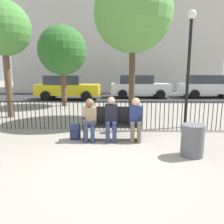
# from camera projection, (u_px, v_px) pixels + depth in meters

# --- Properties ---
(ground_plane) EXTENTS (80.00, 80.00, 0.00)m
(ground_plane) POSITION_uv_depth(u_px,v_px,m) (110.00, 168.00, 4.35)
(ground_plane) COLOR gray
(park_bench) EXTENTS (1.60, 0.45, 0.92)m
(park_bench) POSITION_uv_depth(u_px,v_px,m) (112.00, 122.00, 6.07)
(park_bench) COLOR black
(park_bench) RESTS_ON ground
(seated_person_0) EXTENTS (0.34, 0.39, 1.17)m
(seated_person_0) POSITION_uv_depth(u_px,v_px,m) (90.00, 117.00, 5.92)
(seated_person_0) COLOR navy
(seated_person_0) RESTS_ON ground
(seated_person_1) EXTENTS (0.34, 0.39, 1.22)m
(seated_person_1) POSITION_uv_depth(u_px,v_px,m) (111.00, 117.00, 5.91)
(seated_person_1) COLOR navy
(seated_person_1) RESTS_ON ground
(seated_person_2) EXTENTS (0.34, 0.39, 1.19)m
(seated_person_2) POSITION_uv_depth(u_px,v_px,m) (136.00, 117.00, 5.89)
(seated_person_2) COLOR brown
(seated_person_2) RESTS_ON ground
(backpack) EXTENTS (0.27, 0.22, 0.43)m
(backpack) POSITION_uv_depth(u_px,v_px,m) (75.00, 132.00, 6.14)
(backpack) COLOR navy
(backpack) RESTS_ON ground
(fence_railing) EXTENTS (9.01, 0.03, 0.95)m
(fence_railing) POSITION_uv_depth(u_px,v_px,m) (112.00, 113.00, 7.06)
(fence_railing) COLOR black
(fence_railing) RESTS_ON ground
(tree_0) EXTENTS (2.12, 2.12, 4.61)m
(tree_0) POSITION_uv_depth(u_px,v_px,m) (4.00, 29.00, 8.53)
(tree_0) COLOR brown
(tree_0) RESTS_ON ground
(tree_1) EXTENTS (2.60, 2.60, 4.28)m
(tree_1) POSITION_uv_depth(u_px,v_px,m) (62.00, 51.00, 11.62)
(tree_1) COLOR brown
(tree_1) RESTS_ON ground
(tree_2) EXTENTS (2.94, 2.94, 5.49)m
(tree_2) POSITION_uv_depth(u_px,v_px,m) (133.00, 13.00, 8.10)
(tree_2) COLOR #4C3823
(tree_2) RESTS_ON ground
(lamp_post) EXTENTS (0.28, 0.28, 3.78)m
(lamp_post) POSITION_uv_depth(u_px,v_px,m) (189.00, 52.00, 7.04)
(lamp_post) COLOR black
(lamp_post) RESTS_ON ground
(street_surface) EXTENTS (24.00, 6.00, 0.01)m
(street_surface) POSITION_uv_depth(u_px,v_px,m) (115.00, 97.00, 16.14)
(street_surface) COLOR #2B2B2D
(street_surface) RESTS_ON ground
(parked_car_0) EXTENTS (4.20, 1.94, 1.62)m
(parked_car_0) POSITION_uv_depth(u_px,v_px,m) (139.00, 86.00, 15.76)
(parked_car_0) COLOR silver
(parked_car_0) RESTS_ON ground
(parked_car_1) EXTENTS (4.20, 1.94, 1.62)m
(parked_car_1) POSITION_uv_depth(u_px,v_px,m) (67.00, 87.00, 14.71)
(parked_car_1) COLOR yellow
(parked_car_1) RESTS_ON ground
(parked_car_2) EXTENTS (4.20, 1.94, 1.62)m
(parked_car_2) POSITION_uv_depth(u_px,v_px,m) (208.00, 86.00, 15.80)
(parked_car_2) COLOR silver
(parked_car_2) RESTS_ON ground
(building_facade) EXTENTS (20.00, 6.00, 16.66)m
(building_facade) POSITION_uv_depth(u_px,v_px,m) (116.00, 8.00, 22.46)
(building_facade) COLOR beige
(building_facade) RESTS_ON ground
(trash_bin) EXTENTS (0.50, 0.50, 0.73)m
(trash_bin) POSITION_uv_depth(u_px,v_px,m) (192.00, 140.00, 4.90)
(trash_bin) COLOR #56565B
(trash_bin) RESTS_ON ground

